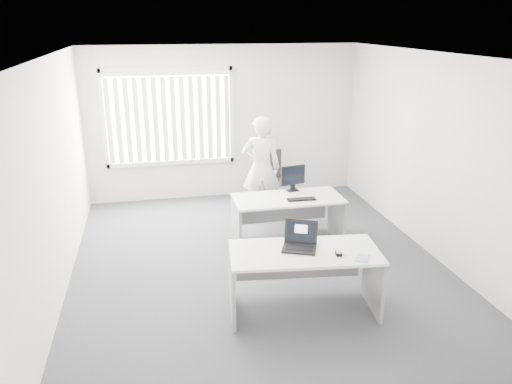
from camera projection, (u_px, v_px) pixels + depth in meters
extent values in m
plane|color=#4A4950|center=(259.00, 264.00, 6.89)|extent=(6.00, 6.00, 0.00)
cube|color=silver|center=(224.00, 123.00, 9.21)|extent=(5.00, 0.02, 2.80)
cube|color=silver|center=(346.00, 279.00, 3.66)|extent=(5.00, 0.02, 2.80)
cube|color=silver|center=(54.00, 179.00, 5.94)|extent=(0.02, 6.00, 2.80)
cube|color=silver|center=(434.00, 157.00, 6.93)|extent=(0.02, 6.00, 2.80)
cube|color=white|center=(259.00, 55.00, 5.98)|extent=(5.00, 6.00, 0.02)
cube|color=silver|center=(169.00, 117.00, 8.92)|extent=(2.32, 0.06, 1.76)
cube|color=silver|center=(305.00, 252.00, 5.56)|extent=(1.75, 0.97, 0.03)
cube|color=gray|center=(232.00, 286.00, 5.61)|extent=(0.12, 0.72, 0.73)
cube|color=gray|center=(373.00, 279.00, 5.76)|extent=(0.12, 0.72, 0.73)
cube|color=silver|center=(288.00, 198.00, 7.34)|extent=(1.60, 0.75, 0.03)
cube|color=gray|center=(236.00, 226.00, 7.30)|extent=(0.04, 0.69, 0.70)
cube|color=gray|center=(337.00, 217.00, 7.61)|extent=(0.04, 0.69, 0.70)
cylinder|color=black|center=(275.00, 202.00, 9.17)|extent=(0.67, 0.67, 0.07)
cylinder|color=black|center=(275.00, 193.00, 9.11)|extent=(0.06, 0.06, 0.42)
cube|color=black|center=(276.00, 182.00, 9.04)|extent=(0.51, 0.51, 0.06)
cube|color=black|center=(271.00, 164.00, 9.11)|extent=(0.41, 0.15, 0.51)
imported|color=silver|center=(261.00, 168.00, 8.25)|extent=(0.70, 0.51, 1.76)
cube|color=white|center=(337.00, 251.00, 5.55)|extent=(0.32, 0.27, 0.00)
cube|color=silver|center=(363.00, 258.00, 5.38)|extent=(0.22, 0.23, 0.01)
cube|color=black|center=(301.00, 199.00, 7.23)|extent=(0.42, 0.16, 0.02)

